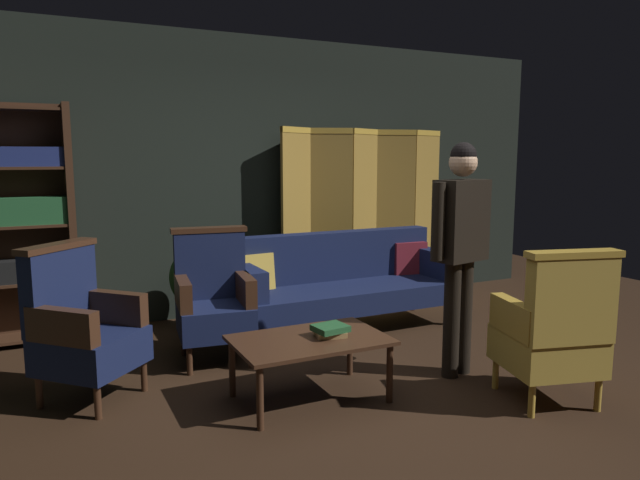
{
  "coord_description": "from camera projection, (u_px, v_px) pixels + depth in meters",
  "views": [
    {
      "loc": [
        -1.97,
        -3.26,
        1.61
      ],
      "look_at": [
        0.0,
        0.8,
        0.95
      ],
      "focal_mm": 32.54,
      "sensor_mm": 36.0,
      "label": 1
    }
  ],
  "objects": [
    {
      "name": "armchair_wing_right",
      "position": [
        82.0,
        327.0,
        3.81
      ],
      "size": [
        0.82,
        0.82,
        1.04
      ],
      "color": "#382114",
      "rests_on": "ground_plane"
    },
    {
      "name": "potted_plant",
      "position": [
        195.0,
        283.0,
        5.38
      ],
      "size": [
        0.47,
        0.47,
        0.76
      ],
      "color": "brown",
      "rests_on": "ground_plane"
    },
    {
      "name": "coffee_table",
      "position": [
        310.0,
        345.0,
        3.81
      ],
      "size": [
        1.0,
        0.64,
        0.42
      ],
      "color": "#382114",
      "rests_on": "ground_plane"
    },
    {
      "name": "velvet_couch",
      "position": [
        342.0,
        280.0,
        5.45
      ],
      "size": [
        2.12,
        0.78,
        0.88
      ],
      "color": "#382114",
      "rests_on": "ground_plane"
    },
    {
      "name": "armchair_wing_left",
      "position": [
        214.0,
        299.0,
        4.57
      ],
      "size": [
        0.65,
        0.64,
        1.04
      ],
      "color": "#382114",
      "rests_on": "ground_plane"
    },
    {
      "name": "standing_figure",
      "position": [
        460.0,
        238.0,
        4.16
      ],
      "size": [
        0.58,
        0.29,
        1.7
      ],
      "color": "black",
      "rests_on": "ground_plane"
    },
    {
      "name": "ground_plane",
      "position": [
        371.0,
        391.0,
        3.99
      ],
      "size": [
        10.0,
        10.0,
        0.0
      ],
      "primitive_type": "plane",
      "color": "black"
    },
    {
      "name": "book_tan_leather",
      "position": [
        330.0,
        334.0,
        3.84
      ],
      "size": [
        0.22,
        0.18,
        0.04
      ],
      "primitive_type": "cube",
      "rotation": [
        0.0,
        0.0,
        -0.2
      ],
      "color": "#9E7A47",
      "rests_on": "coffee_table"
    },
    {
      "name": "armchair_gilt_accent",
      "position": [
        554.0,
        331.0,
        3.73
      ],
      "size": [
        0.71,
        0.7,
        1.04
      ],
      "color": "#B78E33",
      "rests_on": "ground_plane"
    },
    {
      "name": "back_wall",
      "position": [
        250.0,
        176.0,
        5.97
      ],
      "size": [
        7.2,
        0.1,
        2.8
      ],
      "primitive_type": "cube",
      "color": "black",
      "rests_on": "ground_plane"
    },
    {
      "name": "bookshelf",
      "position": [
        17.0,
        222.0,
        4.86
      ],
      "size": [
        0.9,
        0.32,
        2.05
      ],
      "color": "#382114",
      "rests_on": "ground_plane"
    },
    {
      "name": "book_green_cloth",
      "position": [
        330.0,
        328.0,
        3.84
      ],
      "size": [
        0.23,
        0.21,
        0.04
      ],
      "primitive_type": "cube",
      "rotation": [
        0.0,
        0.0,
        0.12
      ],
      "color": "#1E4C28",
      "rests_on": "book_tan_leather"
    },
    {
      "name": "folding_screen",
      "position": [
        365.0,
        212.0,
        6.44
      ],
      "size": [
        2.14,
        0.3,
        1.9
      ],
      "color": "olive",
      "rests_on": "ground_plane"
    }
  ]
}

